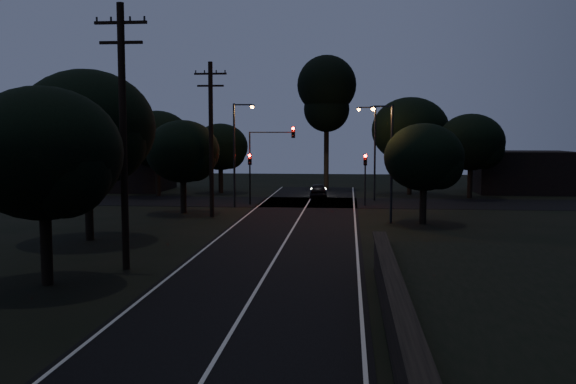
{
  "coord_description": "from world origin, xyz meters",
  "views": [
    {
      "loc": [
        3.32,
        -10.84,
        5.68
      ],
      "look_at": [
        0.0,
        24.0,
        2.5
      ],
      "focal_mm": 40.0,
      "sensor_mm": 36.0,
      "label": 1
    }
  ],
  "objects_px": {
    "streetlight_b": "(373,146)",
    "signal_left": "(250,169)",
    "signal_right": "(365,170)",
    "utility_pole_mid": "(123,132)",
    "streetlight_a": "(237,147)",
    "signal_mast": "(271,151)",
    "car": "(318,191)",
    "utility_pole_far": "(211,137)",
    "streetlight_c": "(389,155)",
    "tall_pine": "(327,93)"
  },
  "relations": [
    {
      "from": "streetlight_c",
      "to": "utility_pole_far",
      "type": "bearing_deg",
      "value": 170.4
    },
    {
      "from": "utility_pole_mid",
      "to": "utility_pole_far",
      "type": "distance_m",
      "value": 17.0
    },
    {
      "from": "signal_right",
      "to": "car",
      "type": "height_order",
      "value": "signal_right"
    },
    {
      "from": "streetlight_c",
      "to": "car",
      "type": "bearing_deg",
      "value": 108.02
    },
    {
      "from": "signal_mast",
      "to": "streetlight_c",
      "type": "distance_m",
      "value": 13.28
    },
    {
      "from": "signal_left",
      "to": "car",
      "type": "distance_m",
      "value": 8.26
    },
    {
      "from": "signal_left",
      "to": "streetlight_c",
      "type": "relative_size",
      "value": 0.55
    },
    {
      "from": "streetlight_b",
      "to": "signal_left",
      "type": "bearing_deg",
      "value": -157.95
    },
    {
      "from": "signal_right",
      "to": "streetlight_b",
      "type": "xyz_separation_m",
      "value": [
        0.71,
        4.01,
        1.8
      ]
    },
    {
      "from": "signal_mast",
      "to": "car",
      "type": "xyz_separation_m",
      "value": [
        3.54,
        6.01,
        -3.69
      ]
    },
    {
      "from": "signal_right",
      "to": "streetlight_a",
      "type": "distance_m",
      "value": 10.26
    },
    {
      "from": "utility_pole_mid",
      "to": "signal_left",
      "type": "relative_size",
      "value": 2.68
    },
    {
      "from": "streetlight_c",
      "to": "signal_mast",
      "type": "bearing_deg",
      "value": 131.19
    },
    {
      "from": "utility_pole_mid",
      "to": "signal_right",
      "type": "bearing_deg",
      "value": 67.01
    },
    {
      "from": "tall_pine",
      "to": "signal_left",
      "type": "bearing_deg",
      "value": -110.46
    },
    {
      "from": "streetlight_c",
      "to": "streetlight_b",
      "type": "bearing_deg",
      "value": 92.14
    },
    {
      "from": "signal_left",
      "to": "signal_mast",
      "type": "relative_size",
      "value": 0.66
    },
    {
      "from": "utility_pole_mid",
      "to": "tall_pine",
      "type": "bearing_deg",
      "value": 80.07
    },
    {
      "from": "utility_pole_far",
      "to": "signal_right",
      "type": "height_order",
      "value": "utility_pole_far"
    },
    {
      "from": "streetlight_a",
      "to": "streetlight_b",
      "type": "distance_m",
      "value": 12.19
    },
    {
      "from": "signal_mast",
      "to": "streetlight_c",
      "type": "height_order",
      "value": "streetlight_c"
    },
    {
      "from": "utility_pole_far",
      "to": "streetlight_c",
      "type": "distance_m",
      "value": 12.05
    },
    {
      "from": "utility_pole_mid",
      "to": "signal_left",
      "type": "bearing_deg",
      "value": 86.79
    },
    {
      "from": "utility_pole_mid",
      "to": "signal_right",
      "type": "relative_size",
      "value": 2.68
    },
    {
      "from": "tall_pine",
      "to": "signal_right",
      "type": "bearing_deg",
      "value": -76.51
    },
    {
      "from": "tall_pine",
      "to": "car",
      "type": "xyz_separation_m",
      "value": [
        -0.38,
        -9.0,
        -9.18
      ]
    },
    {
      "from": "signal_mast",
      "to": "car",
      "type": "distance_m",
      "value": 7.89
    },
    {
      "from": "signal_left",
      "to": "signal_right",
      "type": "xyz_separation_m",
      "value": [
        9.2,
        0.0,
        0.0
      ]
    },
    {
      "from": "signal_left",
      "to": "car",
      "type": "bearing_deg",
      "value": 49.02
    },
    {
      "from": "streetlight_c",
      "to": "car",
      "type": "relative_size",
      "value": 1.98
    },
    {
      "from": "streetlight_a",
      "to": "car",
      "type": "xyz_separation_m",
      "value": [
        5.93,
        8.0,
        -3.99
      ]
    },
    {
      "from": "streetlight_a",
      "to": "tall_pine",
      "type": "bearing_deg",
      "value": 69.64
    },
    {
      "from": "tall_pine",
      "to": "signal_right",
      "type": "distance_m",
      "value": 16.95
    },
    {
      "from": "signal_left",
      "to": "streetlight_c",
      "type": "xyz_separation_m",
      "value": [
        10.43,
        -9.99,
        1.51
      ]
    },
    {
      "from": "signal_left",
      "to": "signal_right",
      "type": "height_order",
      "value": "same"
    },
    {
      "from": "signal_mast",
      "to": "streetlight_c",
      "type": "relative_size",
      "value": 0.83
    },
    {
      "from": "signal_left",
      "to": "streetlight_c",
      "type": "distance_m",
      "value": 14.52
    },
    {
      "from": "utility_pole_mid",
      "to": "signal_left",
      "type": "height_order",
      "value": "utility_pole_mid"
    },
    {
      "from": "streetlight_a",
      "to": "car",
      "type": "bearing_deg",
      "value": 53.45
    },
    {
      "from": "utility_pole_mid",
      "to": "utility_pole_far",
      "type": "height_order",
      "value": "utility_pole_mid"
    },
    {
      "from": "utility_pole_far",
      "to": "utility_pole_mid",
      "type": "bearing_deg",
      "value": -90.0
    },
    {
      "from": "signal_right",
      "to": "streetlight_a",
      "type": "relative_size",
      "value": 0.51
    },
    {
      "from": "utility_pole_mid",
      "to": "signal_left",
      "type": "xyz_separation_m",
      "value": [
        1.4,
        24.99,
        -2.9
      ]
    },
    {
      "from": "utility_pole_mid",
      "to": "streetlight_b",
      "type": "xyz_separation_m",
      "value": [
        11.31,
        29.0,
        -1.1
      ]
    },
    {
      "from": "tall_pine",
      "to": "signal_mast",
      "type": "xyz_separation_m",
      "value": [
        -3.91,
        -15.01,
        -5.49
      ]
    },
    {
      "from": "utility_pole_mid",
      "to": "streetlight_a",
      "type": "distance_m",
      "value": 23.04
    },
    {
      "from": "signal_mast",
      "to": "car",
      "type": "relative_size",
      "value": 1.65
    },
    {
      "from": "tall_pine",
      "to": "streetlight_a",
      "type": "height_order",
      "value": "tall_pine"
    },
    {
      "from": "signal_right",
      "to": "streetlight_b",
      "type": "distance_m",
      "value": 4.45
    },
    {
      "from": "signal_left",
      "to": "signal_right",
      "type": "relative_size",
      "value": 1.0
    }
  ]
}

